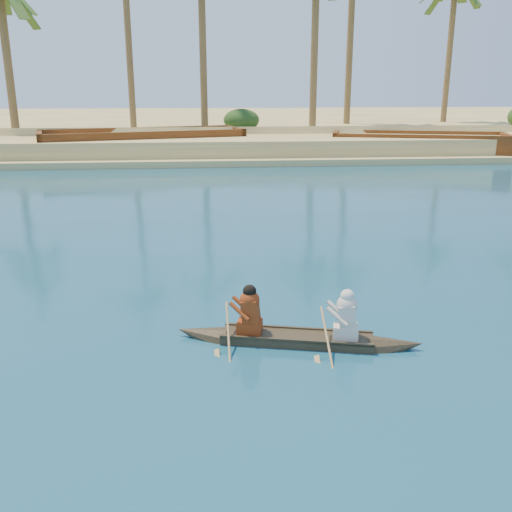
{
  "coord_description": "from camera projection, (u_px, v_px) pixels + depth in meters",
  "views": [
    {
      "loc": [
        6.45,
        -9.39,
        4.35
      ],
      "look_at": [
        7.44,
        1.41,
        1.09
      ],
      "focal_mm": 40.0,
      "sensor_mm": 36.0,
      "label": 1
    }
  ],
  "objects": [
    {
      "name": "shrub_cluster",
      "position": [
        109.0,
        133.0,
        39.34
      ],
      "size": [
        100.0,
        6.0,
        2.4
      ],
      "primitive_type": null,
      "color": "#193A15",
      "rests_on": "ground"
    },
    {
      "name": "sandy_embankment",
      "position": [
        135.0,
        127.0,
        54.21
      ],
      "size": [
        150.0,
        51.0,
        1.5
      ],
      "color": "#E4CE80",
      "rests_on": "ground"
    },
    {
      "name": "barge_mid",
      "position": [
        143.0,
        146.0,
        35.42
      ],
      "size": [
        12.89,
        7.09,
        2.04
      ],
      "rotation": [
        0.0,
        0.0,
        0.26
      ],
      "color": "brown",
      "rests_on": "ground"
    },
    {
      "name": "palm_grove",
      "position": [
        110.0,
        32.0,
        40.72
      ],
      "size": [
        110.0,
        14.0,
        16.0
      ],
      "primitive_type": null,
      "color": "#31561E",
      "rests_on": "ground"
    },
    {
      "name": "barge_right",
      "position": [
        418.0,
        147.0,
        35.87
      ],
      "size": [
        11.19,
        6.27,
        1.77
      ],
      "rotation": [
        0.0,
        0.0,
        -0.27
      ],
      "color": "brown",
      "rests_on": "ground"
    },
    {
      "name": "canoe",
      "position": [
        297.0,
        331.0,
        9.95
      ],
      "size": [
        4.34,
        1.55,
        1.19
      ],
      "rotation": [
        0.0,
        0.0,
        -0.23
      ],
      "color": "#3F3422",
      "rests_on": "ground"
    }
  ]
}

